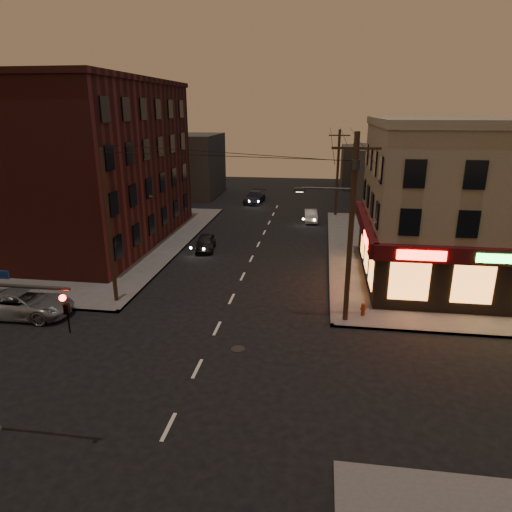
% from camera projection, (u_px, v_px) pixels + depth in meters
% --- Properties ---
extents(ground, '(120.00, 120.00, 0.00)m').
position_uv_depth(ground, '(197.00, 369.00, 20.59)').
color(ground, black).
rests_on(ground, ground).
extents(sidewalk_ne, '(24.00, 28.00, 0.15)m').
position_uv_depth(sidewalk_ne, '(482.00, 256.00, 36.00)').
color(sidewalk_ne, '#514F4C').
rests_on(sidewalk_ne, ground).
extents(sidewalk_nw, '(24.00, 28.00, 0.15)m').
position_uv_depth(sidewalk_nw, '(59.00, 239.00, 40.91)').
color(sidewalk_nw, '#514F4C').
rests_on(sidewalk_nw, ground).
extents(pizza_building, '(15.85, 12.85, 10.50)m').
position_uv_depth(pizza_building, '(489.00, 204.00, 29.41)').
color(pizza_building, tan).
rests_on(pizza_building, sidewalk_ne).
extents(brick_apartment, '(12.00, 20.00, 13.00)m').
position_uv_depth(brick_apartment, '(87.00, 165.00, 38.40)').
color(brick_apartment, '#4C1C18').
rests_on(brick_apartment, sidewalk_nw).
extents(bg_building_ne_a, '(10.00, 12.00, 7.00)m').
position_uv_depth(bg_building_ne_a, '(398.00, 177.00, 53.38)').
color(bg_building_ne_a, '#3F3D3A').
rests_on(bg_building_ne_a, ground).
extents(bg_building_nw, '(9.00, 10.00, 8.00)m').
position_uv_depth(bg_building_nw, '(185.00, 165.00, 60.67)').
color(bg_building_nw, '#3F3D3A').
rests_on(bg_building_nw, ground).
extents(bg_building_ne_b, '(8.00, 8.00, 6.00)m').
position_uv_depth(bg_building_ne_b, '(369.00, 167.00, 66.99)').
color(bg_building_ne_b, '#3F3D3A').
rests_on(bg_building_ne_b, ground).
extents(utility_pole_main, '(4.20, 0.44, 10.00)m').
position_uv_depth(utility_pole_main, '(349.00, 220.00, 23.36)').
color(utility_pole_main, '#382619').
rests_on(utility_pole_main, sidewalk_ne).
extents(utility_pole_far, '(0.26, 0.26, 9.00)m').
position_uv_depth(utility_pole_far, '(337.00, 173.00, 48.36)').
color(utility_pole_far, '#382619').
rests_on(utility_pole_far, sidewalk_ne).
extents(utility_pole_west, '(0.24, 0.24, 9.00)m').
position_uv_depth(utility_pole_west, '(109.00, 228.00, 26.20)').
color(utility_pole_west, '#382619').
rests_on(utility_pole_west, sidewalk_nw).
extents(suv_cross, '(5.42, 2.57, 1.50)m').
position_uv_depth(suv_cross, '(24.00, 303.00, 25.64)').
color(suv_cross, gray).
rests_on(suv_cross, ground).
extents(sedan_near, '(1.97, 3.89, 1.27)m').
position_uv_depth(sedan_near, '(206.00, 242.00, 37.73)').
color(sedan_near, black).
rests_on(sedan_near, ground).
extents(sedan_mid, '(1.57, 3.80, 1.22)m').
position_uv_depth(sedan_mid, '(311.00, 216.00, 47.21)').
color(sedan_mid, gray).
rests_on(sedan_mid, ground).
extents(sedan_far, '(2.48, 5.04, 1.41)m').
position_uv_depth(sedan_far, '(255.00, 197.00, 56.59)').
color(sedan_far, '#181D30').
rests_on(sedan_far, ground).
extents(fire_hydrant, '(0.34, 0.34, 0.74)m').
position_uv_depth(fire_hydrant, '(363.00, 309.00, 25.45)').
color(fire_hydrant, maroon).
rests_on(fire_hydrant, sidewalk_ne).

